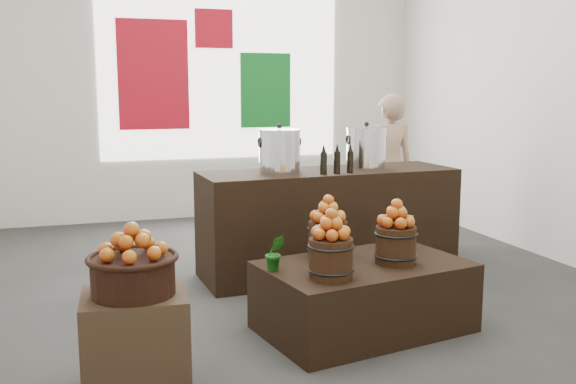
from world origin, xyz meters
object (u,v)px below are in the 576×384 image
object	(u,v)px
display_table	(364,296)
counter	(329,222)
shopper	(388,168)
stock_pot_center	(366,149)
crate	(136,343)
wicker_basket	(133,276)
stock_pot_left	(280,152)

from	to	relation	value
display_table	counter	size ratio (longest dim) A/B	0.60
counter	shopper	distance (m)	1.57
counter	stock_pot_center	size ratio (longest dim) A/B	6.47
display_table	shopper	xyz separation A→B (m)	(1.42, 2.48, 0.59)
stock_pot_center	shopper	xyz separation A→B (m)	(0.75, 1.01, -0.33)
crate	wicker_basket	size ratio (longest dim) A/B	1.25
counter	stock_pot_left	distance (m)	0.83
crate	shopper	bearing A→B (deg)	44.00
crate	shopper	size ratio (longest dim) A/B	0.35
stock_pot_center	stock_pot_left	bearing A→B (deg)	-177.12
stock_pot_left	shopper	size ratio (longest dim) A/B	0.22
display_table	counter	distance (m)	1.50
stock_pot_left	wicker_basket	bearing A→B (deg)	-127.23
stock_pot_center	shopper	distance (m)	1.30
crate	counter	xyz separation A→B (m)	(1.94, 1.93, 0.20)
crate	stock_pot_center	xyz separation A→B (m)	(2.32, 1.95, 0.87)
counter	shopper	xyz separation A→B (m)	(1.13, 1.03, 0.35)
wicker_basket	shopper	xyz separation A→B (m)	(3.07, 2.96, 0.15)
stock_pot_center	crate	bearing A→B (deg)	-139.91
crate	wicker_basket	distance (m)	0.40
display_table	wicker_basket	bearing A→B (deg)	-173.98
stock_pot_left	stock_pot_center	distance (m)	0.87
crate	wicker_basket	bearing A→B (deg)	0.00
counter	display_table	bearing A→B (deg)	-104.39
wicker_basket	stock_pot_left	size ratio (longest dim) A/B	1.26
crate	stock_pot_center	bearing A→B (deg)	40.09
display_table	stock_pot_left	size ratio (longest dim) A/B	3.89
display_table	counter	world-z (taller)	counter
stock_pot_center	shopper	size ratio (longest dim) A/B	0.22
wicker_basket	stock_pot_left	distance (m)	2.44
stock_pot_left	stock_pot_center	size ratio (longest dim) A/B	1.00
crate	stock_pot_center	size ratio (longest dim) A/B	1.58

